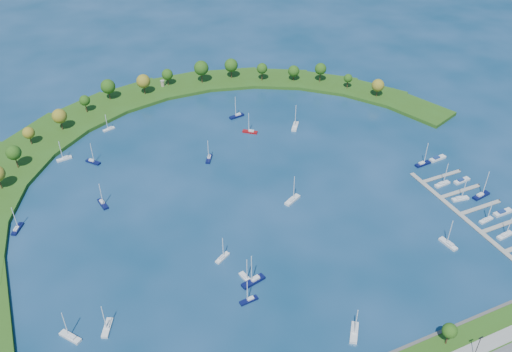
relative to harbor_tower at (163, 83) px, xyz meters
name	(u,v)px	position (x,y,z in m)	size (l,w,h in m)	color
ground	(251,191)	(7.59, -119.71, -4.03)	(700.00, 700.00, 0.00)	#082D48
breakwater	(129,159)	(-38.73, -70.99, -3.04)	(286.74, 247.64, 2.00)	#2B5015
breakwater_trees	(161,98)	(-9.52, -31.73, 6.64)	(237.85, 91.50, 15.24)	#382314
harbor_tower	(163,83)	(0.00, 0.00, 0.00)	(2.60, 2.60, 3.96)	gray
dock_system	(483,219)	(92.89, -180.71, -3.68)	(24.28, 82.00, 1.60)	gray
moored_boat_1	(222,257)	(-21.05, -156.12, -3.16)	(7.24, 5.39, 10.60)	silver
moored_boat_2	(253,281)	(-14.85, -173.03, -3.05)	(10.21, 4.87, 14.47)	#090E3C
moored_boat_3	(448,243)	(67.61, -187.41, -3.11)	(3.46, 8.85, 12.66)	silver
moored_boat_4	(93,161)	(-55.83, -65.09, -3.13)	(6.89, 7.70, 11.91)	#090E3C
moored_boat_5	(249,300)	(-20.21, -180.89, -3.16)	(7.33, 2.60, 10.57)	#090E3C
moored_boat_6	(17,228)	(-95.12, -103.43, -3.13)	(5.89, 8.02, 11.70)	#090E3C
moored_boat_7	(109,128)	(-41.70, -35.88, -3.18)	(6.94, 3.69, 9.82)	silver
moored_boat_8	(246,278)	(-16.76, -170.31, -3.15)	(3.50, 7.71, 10.95)	silver
moored_boat_9	(209,158)	(-1.10, -86.60, -3.13)	(5.99, 8.03, 11.77)	#090E3C
moored_boat_10	(237,116)	(28.83, -51.93, -3.09)	(9.26, 4.02, 13.17)	#090E3C
moored_boat_11	(292,199)	(22.00, -134.53, -3.08)	(9.35, 6.44, 13.49)	silver
moored_boat_12	(354,332)	(7.46, -209.33, -3.09)	(7.38, 8.59, 13.09)	silver
moored_boat_13	(250,131)	(28.76, -71.06, -3.12)	(7.88, 7.06, 12.19)	maroon
moored_boat_14	(107,327)	(-70.65, -171.77, -3.11)	(5.76, 8.60, 12.37)	silver
moored_boat_15	(103,203)	(-58.15, -101.27, -3.12)	(3.69, 8.61, 12.25)	#090E3C
moored_boat_16	(64,158)	(-68.68, -56.16, -3.15)	(7.91, 3.38, 11.26)	silver
moored_boat_17	(295,126)	(54.11, -76.19, -3.05)	(8.00, 9.43, 14.30)	silver
moored_boat_18	(70,336)	(-83.10, -170.58, -3.11)	(7.02, 8.38, 12.66)	silver
docked_boat_2	(505,235)	(93.11, -193.07, -3.13)	(8.30, 3.11, 11.92)	silver
docked_boat_4	(486,219)	(93.13, -182.11, -3.16)	(7.36, 2.79, 10.56)	silver
docked_boat_5	(503,212)	(103.55, -181.25, -3.32)	(9.54, 2.76, 1.94)	silver
docked_boat_6	(460,198)	(93.11, -165.60, -3.12)	(8.42, 3.49, 12.00)	silver
docked_boat_7	(481,195)	(103.59, -167.79, -3.07)	(9.74, 4.04, 13.89)	#090E3C
docked_boat_8	(442,184)	(93.11, -153.18, -3.12)	(8.44, 3.00, 12.17)	silver
docked_boat_9	(462,181)	(103.57, -154.88, -3.37)	(8.95, 3.15, 1.79)	silver
docked_boat_10	(423,163)	(95.50, -135.57, -3.10)	(8.88, 3.07, 12.82)	#090E3C
docked_boat_11	(437,158)	(105.46, -134.82, -3.32)	(9.72, 3.50, 1.94)	silver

